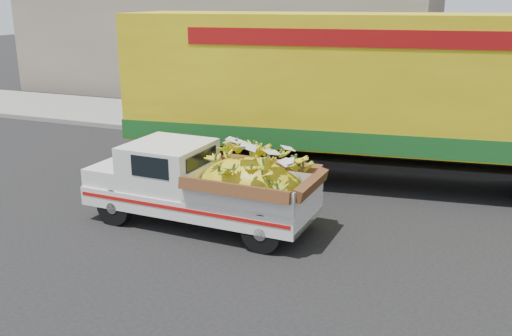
% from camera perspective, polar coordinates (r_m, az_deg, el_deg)
% --- Properties ---
extents(ground, '(100.00, 100.00, 0.00)m').
position_cam_1_polar(ground, '(10.74, 3.33, -5.93)').
color(ground, black).
rests_on(ground, ground).
extents(curb, '(60.00, 0.25, 0.15)m').
position_cam_1_polar(curb, '(16.06, 10.24, 1.78)').
color(curb, gray).
rests_on(curb, ground).
extents(sidewalk, '(60.00, 4.00, 0.14)m').
position_cam_1_polar(sidewalk, '(18.06, 11.70, 3.33)').
color(sidewalk, gray).
rests_on(sidewalk, ground).
extents(building_left, '(18.00, 6.00, 5.00)m').
position_cam_1_polar(building_left, '(25.82, -3.35, 13.01)').
color(building_left, gray).
rests_on(building_left, ground).
extents(pickup_truck, '(4.35, 1.69, 1.51)m').
position_cam_1_polar(pickup_truck, '(10.49, -4.02, -1.77)').
color(pickup_truck, black).
rests_on(pickup_truck, ground).
extents(semi_trailer, '(12.05, 4.07, 3.80)m').
position_cam_1_polar(semi_trailer, '(13.08, 13.18, 7.42)').
color(semi_trailer, black).
rests_on(semi_trailer, ground).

